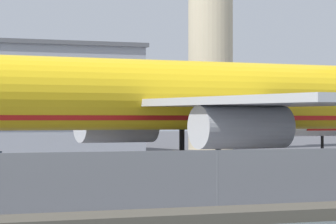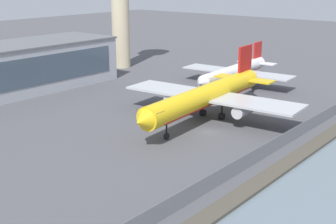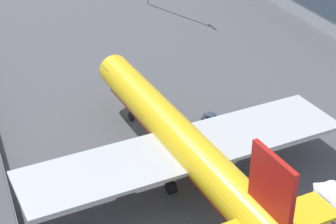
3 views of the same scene
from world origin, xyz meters
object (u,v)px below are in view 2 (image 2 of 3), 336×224
at_px(cargo_jet_yellow, 207,96).
at_px(ops_van, 258,77).
at_px(passenger_jet_white_red, 235,72).
at_px(baggage_tug, 146,118).

xyz_separation_m(cargo_jet_yellow, ops_van, (41.87, 10.21, -4.24)).
relative_size(passenger_jet_white_red, ops_van, 7.28).
bearing_deg(baggage_tug, cargo_jet_yellow, -43.81).
height_order(cargo_jet_yellow, ops_van, cargo_jet_yellow).
bearing_deg(passenger_jet_white_red, ops_van, -13.30).
distance_m(baggage_tug, ops_van, 51.64).
xyz_separation_m(cargo_jet_yellow, baggage_tug, (-9.76, 9.36, -4.72)).
height_order(cargo_jet_yellow, passenger_jet_white_red, cargo_jet_yellow).
distance_m(cargo_jet_yellow, ops_van, 43.31).
bearing_deg(cargo_jet_yellow, baggage_tug, 136.19).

